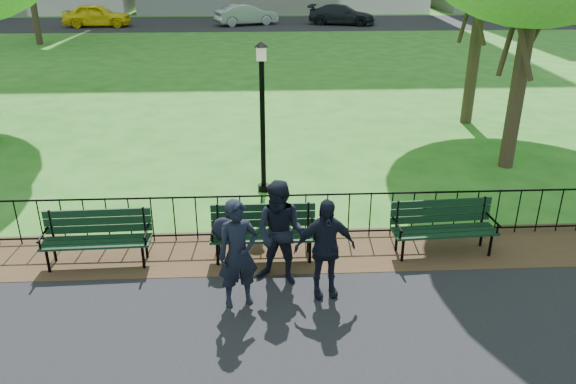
{
  "coord_description": "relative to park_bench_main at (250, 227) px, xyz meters",
  "views": [
    {
      "loc": [
        -0.2,
        -7.27,
        4.98
      ],
      "look_at": [
        0.25,
        1.5,
        1.16
      ],
      "focal_mm": 35.0,
      "sensor_mm": 36.0,
      "label": 1
    }
  ],
  "objects": [
    {
      "name": "sedan_dark",
      "position": [
        6.14,
        32.6,
        0.07
      ],
      "size": [
        5.04,
        3.21,
        1.36
      ],
      "primitive_type": "imported",
      "rotation": [
        0.0,
        0.0,
        1.27
      ],
      "color": "black",
      "rests_on": "far_street"
    },
    {
      "name": "person_mid",
      "position": [
        0.5,
        -0.76,
        0.26
      ],
      "size": [
        0.94,
        0.71,
        1.73
      ],
      "primitive_type": "imported",
      "rotation": [
        0.0,
        0.0,
        -0.37
      ],
      "color": "black",
      "rests_on": "asphalt_path"
    },
    {
      "name": "person_left",
      "position": [
        -0.15,
        -1.34,
        0.24
      ],
      "size": [
        0.71,
        0.57,
        1.7
      ],
      "primitive_type": "imported",
      "rotation": [
        0.0,
        0.0,
        0.3
      ],
      "color": "black",
      "rests_on": "asphalt_path"
    },
    {
      "name": "person_right",
      "position": [
        1.15,
        -1.16,
        0.2
      ],
      "size": [
        0.99,
        0.51,
        1.61
      ],
      "primitive_type": "imported",
      "rotation": [
        0.0,
        0.0,
        0.13
      ],
      "color": "black",
      "rests_on": "asphalt_path"
    },
    {
      "name": "iron_fence",
      "position": [
        0.41,
        0.71,
        -0.12
      ],
      "size": [
        24.06,
        0.06,
        1.0
      ],
      "color": "black",
      "rests_on": "ground"
    },
    {
      "name": "park_bench_main",
      "position": [
        0.0,
        0.0,
        0.0
      ],
      "size": [
        1.81,
        0.57,
        1.03
      ],
      "rotation": [
        0.0,
        0.0,
        -0.0
      ],
      "color": "black",
      "rests_on": "ground"
    },
    {
      "name": "far_street",
      "position": [
        0.41,
        33.71,
        -0.61
      ],
      "size": [
        70.0,
        9.0,
        0.01
      ],
      "primitive_type": "cube",
      "color": "black",
      "rests_on": "ground"
    },
    {
      "name": "lamppost",
      "position": [
        0.26,
        2.99,
        1.16
      ],
      "size": [
        0.29,
        0.29,
        3.27
      ],
      "color": "black",
      "rests_on": "ground"
    },
    {
      "name": "taxi",
      "position": [
        -10.86,
        32.28,
        0.16
      ],
      "size": [
        4.55,
        1.96,
        1.53
      ],
      "primitive_type": "imported",
      "rotation": [
        0.0,
        0.0,
        1.61
      ],
      "color": "yellow",
      "rests_on": "far_street"
    },
    {
      "name": "park_bench_right_a",
      "position": [
        3.38,
        0.09,
        -0.03
      ],
      "size": [
        1.85,
        0.67,
        1.03
      ],
      "rotation": [
        0.0,
        0.0,
        0.06
      ],
      "color": "black",
      "rests_on": "ground"
    },
    {
      "name": "park_bench_left_a",
      "position": [
        -2.58,
        0.01,
        -0.03
      ],
      "size": [
        1.81,
        0.61,
        1.02
      ],
      "rotation": [
        0.0,
        0.0,
        0.03
      ],
      "color": "black",
      "rests_on": "ground"
    },
    {
      "name": "dirt_strip",
      "position": [
        0.41,
        0.21,
        -0.6
      ],
      "size": [
        60.0,
        1.6,
        0.01
      ],
      "primitive_type": "cube",
      "color": "#372516",
      "rests_on": "ground"
    },
    {
      "name": "sedan_silver",
      "position": [
        -0.61,
        32.64,
        0.11
      ],
      "size": [
        4.59,
        2.97,
        1.43
      ],
      "primitive_type": "imported",
      "rotation": [
        0.0,
        0.0,
        1.94
      ],
      "color": "#999BA0",
      "rests_on": "far_street"
    },
    {
      "name": "ground",
      "position": [
        0.41,
        -1.29,
        -0.62
      ],
      "size": [
        120.0,
        120.0,
        0.0
      ],
      "primitive_type": "plane",
      "color": "#25641A"
    }
  ]
}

